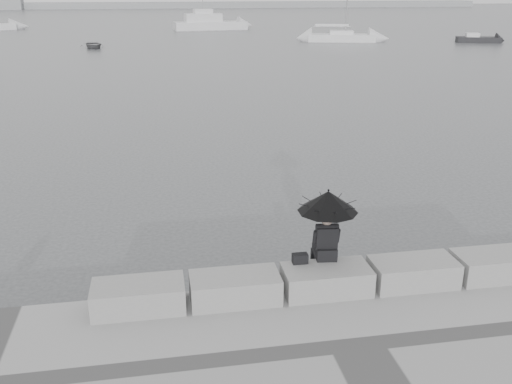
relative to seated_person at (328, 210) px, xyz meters
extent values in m
plane|color=#3E4143|center=(-0.09, 0.07, -1.99)|extent=(360.00, 360.00, 0.00)
cube|color=gray|center=(-3.49, -0.38, -1.24)|extent=(1.60, 0.80, 0.50)
cube|color=gray|center=(-1.79, -0.38, -1.24)|extent=(1.60, 0.80, 0.50)
cube|color=gray|center=(-0.09, -0.38, -1.24)|extent=(1.60, 0.80, 0.50)
cube|color=gray|center=(1.61, -0.38, -1.24)|extent=(1.60, 0.80, 0.50)
cube|color=gray|center=(3.31, -0.38, -1.24)|extent=(1.60, 0.80, 0.50)
sphere|color=#726056|center=(0.00, 0.02, -0.21)|extent=(0.21, 0.21, 0.21)
cylinder|color=black|center=(0.00, 0.01, -0.14)|extent=(0.02, 0.02, 1.00)
cone|color=black|center=(0.00, 0.01, 0.16)|extent=(1.12, 1.12, 0.39)
sphere|color=black|center=(0.00, 0.01, 0.38)|extent=(0.04, 0.04, 0.04)
cube|color=black|center=(-0.52, -0.09, -0.90)|extent=(0.29, 0.16, 0.18)
cube|color=gray|center=(-0.09, 155.07, -1.19)|extent=(180.00, 6.00, 1.60)
cube|color=silver|center=(17.63, 53.01, -1.64)|extent=(7.66, 4.16, 0.90)
cube|color=silver|center=(17.63, 53.01, -1.04)|extent=(2.87, 2.19, 0.50)
cylinder|color=gray|center=(17.63, 53.01, -0.39)|extent=(3.99, 1.13, 0.10)
cube|color=silver|center=(5.19, 73.27, -1.49)|extent=(10.28, 3.86, 1.20)
cube|color=silver|center=(5.19, 73.27, -0.39)|extent=(5.23, 2.72, 1.20)
cube|color=silver|center=(5.19, 73.27, 0.51)|extent=(2.67, 1.86, 0.60)
cylinder|color=gray|center=(5.19, 73.27, 1.61)|extent=(0.08, 0.08, 1.60)
cube|color=black|center=(31.98, 49.33, -1.74)|extent=(4.84, 2.96, 0.70)
cube|color=silver|center=(31.98, 49.33, -1.24)|extent=(1.68, 1.57, 0.50)
imported|color=slate|center=(-8.75, 50.64, -1.70)|extent=(3.71, 2.25, 0.59)
camera|label=1|loc=(-2.99, -9.31, 3.86)|focal=40.00mm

